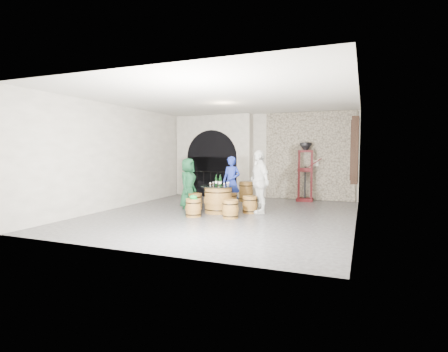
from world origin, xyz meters
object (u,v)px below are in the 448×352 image
at_px(barrel_stool_left, 195,201).
at_px(barrel_stool_near_left, 193,208).
at_px(wine_bottle_center, 220,182).
at_px(corking_press, 305,167).
at_px(person_white, 259,182).
at_px(side_barrel, 246,192).
at_px(person_blue, 231,182).
at_px(barrel_table, 218,199).
at_px(person_green, 188,183).
at_px(barrel_stool_right, 250,205).
at_px(wine_bottle_left, 216,181).
at_px(barrel_stool_far, 230,200).
at_px(wine_bottle_right, 221,181).
at_px(barrel_stool_near_right, 230,209).

distance_m(barrel_stool_left, barrel_stool_near_left, 1.20).
height_order(wine_bottle_center, corking_press, corking_press).
distance_m(person_white, side_barrel, 2.52).
bearing_deg(person_white, person_blue, -161.20).
distance_m(barrel_stool_left, person_white, 2.11).
distance_m(barrel_table, person_green, 1.29).
height_order(person_green, person_white, person_white).
bearing_deg(barrel_stool_right, wine_bottle_center, -153.46).
bearing_deg(barrel_stool_near_left, corking_press, 60.51).
height_order(barrel_stool_right, corking_press, corking_press).
bearing_deg(corking_press, side_barrel, -162.81).
height_order(barrel_stool_left, person_green, person_green).
distance_m(wine_bottle_left, corking_press, 3.88).
xyz_separation_m(barrel_stool_right, barrel_stool_near_left, (-1.26, -1.10, 0.00)).
bearing_deg(person_green, barrel_stool_right, -97.19).
distance_m(barrel_stool_far, barrel_stool_near_left, 1.80).
height_order(barrel_stool_near_left, wine_bottle_center, wine_bottle_center).
xyz_separation_m(barrel_stool_near_left, wine_bottle_center, (0.49, 0.72, 0.67)).
distance_m(barrel_stool_near_left, person_green, 1.53).
height_order(barrel_stool_left, barrel_stool_far, same).
xyz_separation_m(barrel_stool_far, person_green, (-1.20, -0.56, 0.54)).
bearing_deg(wine_bottle_right, barrel_stool_far, 91.49).
height_order(person_blue, wine_bottle_left, person_blue).
distance_m(barrel_stool_right, person_white, 0.71).
relative_size(barrel_stool_left, barrel_stool_near_right, 1.00).
distance_m(person_blue, wine_bottle_center, 1.13).
bearing_deg(barrel_stool_near_left, barrel_stool_far, 76.81).
bearing_deg(person_green, wine_bottle_center, -115.19).
distance_m(barrel_stool_left, barrel_stool_right, 1.75).
bearing_deg(corking_press, wine_bottle_right, -125.03).
bearing_deg(barrel_stool_left, corking_press, 47.02).
bearing_deg(barrel_stool_right, barrel_table, -162.81).
height_order(barrel_stool_far, corking_press, corking_press).
xyz_separation_m(wine_bottle_right, side_barrel, (-0.04, 2.47, -0.57)).
bearing_deg(side_barrel, corking_press, 21.75).
bearing_deg(barrel_stool_right, wine_bottle_left, -164.66).
bearing_deg(wine_bottle_center, barrel_stool_right, 26.54).
relative_size(barrel_stool_far, wine_bottle_left, 1.50).
relative_size(person_green, side_barrel, 2.26).
xyz_separation_m(barrel_table, person_white, (1.12, 0.35, 0.52)).
bearing_deg(person_blue, corking_press, 55.79).
xyz_separation_m(barrel_table, barrel_stool_far, (0.02, 0.92, -0.15)).
bearing_deg(barrel_stool_near_right, wine_bottle_left, 136.04).
bearing_deg(corking_press, barrel_stool_near_right, -113.02).
relative_size(barrel_table, barrel_stool_far, 2.08).
bearing_deg(wine_bottle_left, barrel_stool_near_right, -43.96).
distance_m(barrel_stool_far, wine_bottle_left, 1.13).
distance_m(barrel_stool_far, wine_bottle_center, 1.23).
xyz_separation_m(barrel_stool_far, barrel_stool_near_left, (-0.41, -1.75, 0.00)).
distance_m(barrel_stool_near_right, wine_bottle_left, 1.18).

